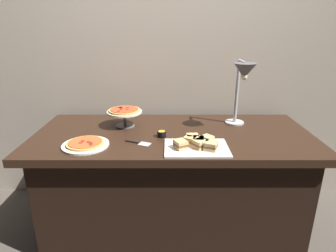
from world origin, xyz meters
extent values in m
plane|color=#4C443D|center=(0.00, 0.00, 0.00)|extent=(8.00, 8.00, 0.00)
cube|color=#B7A893|center=(0.00, 0.50, 1.20)|extent=(4.40, 0.04, 2.40)
cube|color=black|center=(0.00, 0.00, 0.73)|extent=(1.90, 0.84, 0.05)
cube|color=black|center=(0.00, 0.00, 0.35)|extent=(1.75, 0.74, 0.71)
cylinder|color=#B7BABF|center=(0.47, 0.21, 0.77)|extent=(0.14, 0.14, 0.01)
cylinder|color=#B7BABF|center=(0.47, 0.21, 1.00)|extent=(0.02, 0.02, 0.46)
cylinder|color=#B7BABF|center=(0.47, 0.13, 1.23)|extent=(0.02, 0.16, 0.02)
cone|color=#595B60|center=(0.47, 0.05, 1.18)|extent=(0.15, 0.15, 0.10)
sphere|color=#F9EAB2|center=(0.47, 0.05, 1.14)|extent=(0.04, 0.04, 0.04)
cylinder|color=white|center=(-0.54, -0.22, 0.77)|extent=(0.29, 0.29, 0.01)
cylinder|color=#DBA856|center=(-0.54, -0.22, 0.78)|extent=(0.23, 0.23, 0.01)
cylinder|color=#C65628|center=(-0.54, -0.22, 0.79)|extent=(0.20, 0.20, 0.00)
cylinder|color=maroon|center=(-0.49, -0.27, 0.79)|extent=(0.02, 0.02, 0.00)
cylinder|color=maroon|center=(-0.56, -0.22, 0.79)|extent=(0.02, 0.02, 0.00)
cylinder|color=maroon|center=(-0.56, -0.24, 0.79)|extent=(0.02, 0.02, 0.00)
cylinder|color=maroon|center=(-0.52, -0.23, 0.79)|extent=(0.02, 0.02, 0.00)
cylinder|color=maroon|center=(-0.50, -0.25, 0.79)|extent=(0.02, 0.02, 0.00)
cylinder|color=#595B60|center=(-0.35, 0.14, 0.81)|extent=(0.02, 0.02, 0.10)
cylinder|color=#595B60|center=(-0.35, 0.14, 0.76)|extent=(0.14, 0.14, 0.01)
cylinder|color=white|center=(-0.35, 0.14, 0.87)|extent=(0.25, 0.25, 0.01)
cylinder|color=gold|center=(-0.35, 0.14, 0.88)|extent=(0.23, 0.23, 0.01)
cylinder|color=#B74723|center=(-0.35, 0.14, 0.89)|extent=(0.20, 0.20, 0.00)
cylinder|color=maroon|center=(-0.33, 0.17, 0.89)|extent=(0.02, 0.02, 0.00)
cylinder|color=maroon|center=(-0.33, 0.13, 0.89)|extent=(0.02, 0.02, 0.00)
cylinder|color=maroon|center=(-0.38, 0.08, 0.89)|extent=(0.02, 0.02, 0.00)
cylinder|color=maroon|center=(-0.37, 0.17, 0.89)|extent=(0.02, 0.02, 0.00)
cylinder|color=maroon|center=(-0.37, 0.13, 0.89)|extent=(0.02, 0.02, 0.00)
cylinder|color=maroon|center=(-0.38, 0.17, 0.89)|extent=(0.02, 0.02, 0.00)
cylinder|color=maroon|center=(-0.39, 0.17, 0.89)|extent=(0.02, 0.02, 0.00)
cube|color=white|center=(0.14, -0.27, 0.77)|extent=(0.38, 0.27, 0.01)
cube|color=tan|center=(0.04, -0.28, 0.78)|extent=(0.09, 0.10, 0.02)
cube|color=brown|center=(0.04, -0.28, 0.80)|extent=(0.09, 0.10, 0.01)
cube|color=tan|center=(0.04, -0.28, 0.81)|extent=(0.09, 0.10, 0.02)
cube|color=tan|center=(0.16, -0.27, 0.78)|extent=(0.11, 0.11, 0.02)
cube|color=brown|center=(0.16, -0.27, 0.80)|extent=(0.11, 0.11, 0.01)
cube|color=tan|center=(0.16, -0.27, 0.81)|extent=(0.11, 0.11, 0.02)
cube|color=tan|center=(0.22, -0.30, 0.78)|extent=(0.10, 0.10, 0.02)
cube|color=brown|center=(0.22, -0.30, 0.80)|extent=(0.10, 0.10, 0.01)
cube|color=tan|center=(0.22, -0.30, 0.81)|extent=(0.10, 0.10, 0.02)
cube|color=tan|center=(0.20, -0.22, 0.78)|extent=(0.10, 0.10, 0.02)
cube|color=brown|center=(0.20, -0.22, 0.80)|extent=(0.10, 0.10, 0.01)
cube|color=tan|center=(0.20, -0.22, 0.81)|extent=(0.10, 0.10, 0.02)
cube|color=tan|center=(0.15, -0.23, 0.78)|extent=(0.07, 0.08, 0.02)
cube|color=brown|center=(0.15, -0.23, 0.80)|extent=(0.07, 0.08, 0.01)
cube|color=tan|center=(0.15, -0.23, 0.81)|extent=(0.07, 0.08, 0.02)
cube|color=tan|center=(0.10, -0.23, 0.78)|extent=(0.09, 0.08, 0.02)
cube|color=brown|center=(0.10, -0.23, 0.80)|extent=(0.09, 0.08, 0.01)
cube|color=tan|center=(0.10, -0.23, 0.81)|extent=(0.09, 0.08, 0.02)
cube|color=tan|center=(0.12, -0.18, 0.78)|extent=(0.08, 0.07, 0.02)
cube|color=brown|center=(0.12, -0.18, 0.80)|extent=(0.08, 0.07, 0.01)
cube|color=tan|center=(0.12, -0.18, 0.81)|extent=(0.08, 0.07, 0.02)
cylinder|color=black|center=(-0.08, -0.07, 0.78)|extent=(0.06, 0.06, 0.04)
cylinder|color=gold|center=(-0.08, -0.07, 0.80)|extent=(0.05, 0.05, 0.01)
cube|color=#B7BABF|center=(-0.18, -0.20, 0.76)|extent=(0.09, 0.08, 0.00)
cylinder|color=black|center=(-0.26, -0.17, 0.76)|extent=(0.10, 0.05, 0.01)
camera|label=1|loc=(-0.03, -1.83, 1.46)|focal=30.38mm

